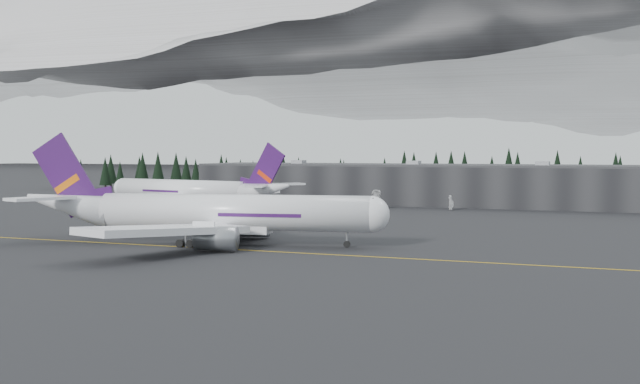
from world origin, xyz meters
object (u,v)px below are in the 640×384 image
at_px(terminal, 444,184).
at_px(jet_main, 203,213).
at_px(gse_vehicle_a, 376,206).
at_px(gse_vehicle_b, 451,208).
at_px(jet_parked, 195,191).

height_order(terminal, jet_main, jet_main).
relative_size(gse_vehicle_a, gse_vehicle_b, 1.28).
bearing_deg(gse_vehicle_a, jet_main, -97.93).
bearing_deg(jet_main, jet_parked, 110.63).
height_order(terminal, gse_vehicle_a, terminal).
bearing_deg(gse_vehicle_a, jet_parked, -158.37).
bearing_deg(gse_vehicle_b, gse_vehicle_a, -96.46).
relative_size(terminal, gse_vehicle_a, 28.51).
bearing_deg(gse_vehicle_a, gse_vehicle_b, 0.70).
bearing_deg(terminal, jet_main, -97.55).
bearing_deg(gse_vehicle_b, terminal, -175.97).
distance_m(terminal, jet_main, 123.05).
distance_m(jet_main, gse_vehicle_a, 95.27).
bearing_deg(jet_main, gse_vehicle_a, 77.46).
bearing_deg(terminal, gse_vehicle_a, -117.03).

